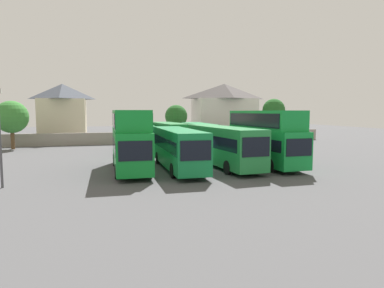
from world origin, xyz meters
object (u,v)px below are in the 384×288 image
bus_7 (199,135)px  tree_right_of_lot (274,110)px  bus_3 (222,144)px  house_terrace_left (63,112)px  tree_left_of_lot (176,116)px  bus_4 (265,135)px  bus_2 (178,146)px  bus_5 (142,136)px  house_terrace_centre (224,111)px  bus_6 (169,135)px  bus_1 (130,137)px  tree_behind_wall (12,117)px

bus_7 → tree_right_of_lot: tree_right_of_lot is taller
bus_3 → house_terrace_left: house_terrace_left is taller
tree_left_of_lot → bus_4: bearing=-85.1°
bus_2 → bus_5: 13.60m
house_terrace_centre → bus_6: bearing=-128.4°
bus_1 → bus_7: 16.48m
bus_1 → house_terrace_centre: size_ratio=0.90×
bus_7 → tree_behind_wall: bearing=-105.2°
bus_4 → bus_6: (-5.98, 13.61, -0.81)m
bus_7 → tree_left_of_lot: (-0.06, 12.64, 2.15)m
bus_4 → bus_7: bus_4 is taller
bus_3 → tree_behind_wall: 29.52m
tree_right_of_lot → house_terrace_left: bearing=163.5°
tree_left_of_lot → bus_3: bearing=-93.7°
bus_4 → tree_right_of_lot: 25.33m
bus_6 → tree_left_of_lot: bearing=159.7°
bus_1 → bus_5: 13.49m
tree_left_of_lot → house_terrace_left: bearing=163.6°
bus_6 → tree_right_of_lot: 20.73m
bus_5 → tree_left_of_lot: bearing=155.4°
bus_3 → bus_5: (-5.49, 13.17, -0.11)m
bus_6 → house_terrace_centre: 22.65m
bus_6 → bus_7: bus_6 is taller
bus_2 → house_terrace_centre: house_terrace_centre is taller
tree_behind_wall → tree_right_of_lot: bearing=1.5°
bus_7 → house_terrace_centre: house_terrace_centre is taller
bus_1 → bus_3: bearing=91.5°
house_terrace_left → tree_right_of_lot: (32.80, -9.71, 0.31)m
bus_2 → bus_6: (2.05, 13.58, 0.04)m
bus_4 → bus_7: size_ratio=1.02×
tree_right_of_lot → house_terrace_centre: bearing=117.3°
bus_2 → bus_3: bus_3 is taller
bus_6 → house_terrace_centre: size_ratio=0.93×
bus_1 → bus_5: bus_1 is taller
bus_2 → tree_left_of_lot: (5.80, 26.19, 2.14)m
bus_1 → house_terrace_centre: (19.93, 30.84, 2.25)m
tree_behind_wall → bus_7: bearing=-17.2°
tree_left_of_lot → house_terrace_centre: bearing=26.0°
bus_6 → tree_left_of_lot: 13.32m
bus_7 → tree_behind_wall: (-23.03, 7.14, 2.22)m
bus_6 → house_terrace_centre: bearing=137.9°
bus_7 → house_terrace_centre: bearing=152.1°
bus_1 → bus_3: size_ratio=0.86×
bus_4 → house_terrace_left: 37.27m
bus_3 → house_terrace_left: bearing=-156.5°
bus_3 → tree_behind_wall: (-21.31, 20.32, 2.14)m
tree_left_of_lot → bus_1: bearing=-110.6°
bus_1 → bus_5: (2.58, 13.21, -0.90)m
bus_7 → bus_3: bearing=-5.4°
bus_2 → house_terrace_left: 33.70m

